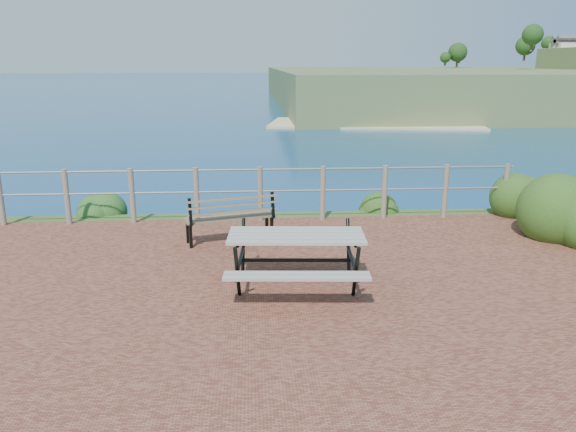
# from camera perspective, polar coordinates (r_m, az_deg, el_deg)

# --- Properties ---
(ground) EXTENTS (10.00, 7.00, 0.12)m
(ground) POSITION_cam_1_polar(r_m,az_deg,el_deg) (7.21, -2.30, -7.86)
(ground) COLOR brown
(ground) RESTS_ON ground
(ocean) EXTENTS (1200.00, 1200.00, 0.00)m
(ocean) POSITION_cam_1_polar(r_m,az_deg,el_deg) (206.64, -3.90, 14.59)
(ocean) COLOR #14567C
(ocean) RESTS_ON ground
(safety_railing) EXTENTS (9.40, 0.10, 1.00)m
(safety_railing) POSITION_cam_1_polar(r_m,az_deg,el_deg) (10.23, -2.86, 2.55)
(safety_railing) COLOR #6B5B4C
(safety_railing) RESTS_ON ground
(picnic_table) EXTENTS (1.76, 1.49, 0.72)m
(picnic_table) POSITION_cam_1_polar(r_m,az_deg,el_deg) (7.18, 0.84, -3.98)
(picnic_table) COLOR #9B978B
(picnic_table) RESTS_ON ground
(park_bench) EXTENTS (1.49, 0.74, 0.81)m
(park_bench) POSITION_cam_1_polar(r_m,az_deg,el_deg) (9.08, -5.96, 0.59)
(park_bench) COLOR brown
(park_bench) RESTS_ON ground
(shrub_right_front) EXTENTS (1.33, 1.33, 1.90)m
(shrub_right_front) POSITION_cam_1_polar(r_m,az_deg,el_deg) (10.36, 26.32, -2.20)
(shrub_right_front) COLOR #214716
(shrub_right_front) RESTS_ON ground
(shrub_right_edge) EXTENTS (0.96, 0.96, 1.37)m
(shrub_right_edge) POSITION_cam_1_polar(r_m,az_deg,el_deg) (11.79, 22.87, 0.19)
(shrub_right_edge) COLOR #214716
(shrub_right_edge) RESTS_ON ground
(shrub_lip_west) EXTENTS (0.79, 0.79, 0.54)m
(shrub_lip_west) POSITION_cam_1_polar(r_m,az_deg,el_deg) (11.58, -18.64, 0.35)
(shrub_lip_west) COLOR #274A1B
(shrub_lip_west) RESTS_ON ground
(shrub_lip_east) EXTENTS (0.75, 0.75, 0.49)m
(shrub_lip_east) POSITION_cam_1_polar(r_m,az_deg,el_deg) (11.19, 8.81, 0.48)
(shrub_lip_east) COLOR #214716
(shrub_lip_east) RESTS_ON ground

